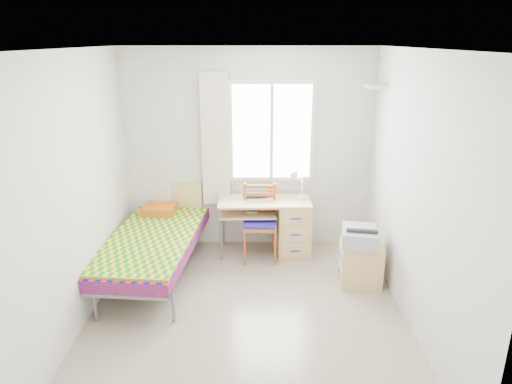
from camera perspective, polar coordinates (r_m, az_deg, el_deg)
floor at (r=4.84m, az=-1.18°, el=-15.01°), size 3.50×3.50×0.00m
ceiling at (r=4.03m, az=-1.43°, el=17.47°), size 3.50×3.50×0.00m
wall_back at (r=5.94m, az=-0.97°, el=5.19°), size 3.20×0.00×3.20m
wall_left at (r=4.58m, az=-21.74°, el=-0.29°), size 0.00×3.50×3.50m
wall_right at (r=4.52m, az=19.44°, el=-0.27°), size 0.00×3.50×3.50m
window at (r=5.87m, az=1.97°, el=7.51°), size 1.10×0.04×1.30m
curtain at (r=5.86m, az=-5.12°, el=6.44°), size 0.35×0.05×1.70m
floating_shelf at (r=5.63m, az=14.66°, el=12.64°), size 0.20×0.32×0.03m
bed at (r=5.52m, az=-12.70°, el=-5.91°), size 1.14×2.13×0.89m
desk at (r=5.93m, az=4.04°, el=-4.03°), size 1.18×0.55×0.73m
chair at (r=5.74m, az=0.55°, el=-3.26°), size 0.43×0.43×0.97m
cabinet at (r=5.40m, az=12.91°, el=-8.66°), size 0.50×0.44×0.50m
printer at (r=5.23m, az=12.79°, el=-5.37°), size 0.44×0.49×0.19m
laptop at (r=5.86m, az=-0.09°, el=-0.67°), size 0.32×0.23×0.02m
pen_cup at (r=5.91m, az=1.83°, el=-0.14°), size 0.08×0.08×0.10m
task_lamp at (r=5.66m, az=5.30°, el=1.17°), size 0.23×0.32×0.41m
book at (r=5.85m, az=-1.36°, el=-2.32°), size 0.18×0.23×0.02m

